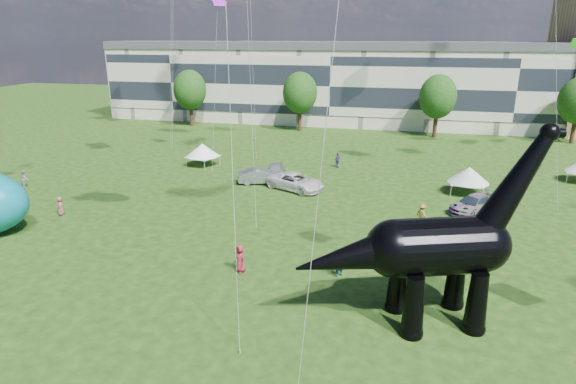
# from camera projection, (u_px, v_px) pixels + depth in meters

# --- Properties ---
(ground) EXTENTS (220.00, 220.00, 0.00)m
(ground) POSITION_uv_depth(u_px,v_px,m) (304.00, 348.00, 22.68)
(ground) COLOR #16330C
(ground) RESTS_ON ground
(terrace_row) EXTENTS (78.00, 11.00, 12.00)m
(terrace_row) POSITION_uv_depth(u_px,v_px,m) (335.00, 86.00, 79.87)
(terrace_row) COLOR beige
(terrace_row) RESTS_ON ground
(tree_far_left) EXTENTS (5.20, 5.20, 9.44)m
(tree_far_left) POSITION_uv_depth(u_px,v_px,m) (190.00, 87.00, 76.49)
(tree_far_left) COLOR #382314
(tree_far_left) RESTS_ON ground
(tree_mid_left) EXTENTS (5.20, 5.20, 9.44)m
(tree_mid_left) POSITION_uv_depth(u_px,v_px,m) (300.00, 89.00, 72.38)
(tree_mid_left) COLOR #382314
(tree_mid_left) RESTS_ON ground
(tree_mid_right) EXTENTS (5.20, 5.20, 9.44)m
(tree_mid_right) POSITION_uv_depth(u_px,v_px,m) (438.00, 93.00, 67.82)
(tree_mid_right) COLOR #382314
(tree_mid_right) RESTS_ON ground
(dinosaur_sculpture) EXTENTS (12.71, 6.30, 10.57)m
(dinosaur_sculpture) POSITION_uv_depth(u_px,v_px,m) (429.00, 250.00, 23.63)
(dinosaur_sculpture) COLOR black
(dinosaur_sculpture) RESTS_ON ground
(car_silver) EXTENTS (2.55, 4.74, 1.53)m
(car_silver) POSITION_uv_depth(u_px,v_px,m) (275.00, 171.00, 49.59)
(car_silver) COLOR silver
(car_silver) RESTS_ON ground
(car_grey) EXTENTS (4.79, 2.91, 1.49)m
(car_grey) POSITION_uv_depth(u_px,v_px,m) (261.00, 176.00, 47.68)
(car_grey) COLOR gray
(car_grey) RESTS_ON ground
(car_white) EXTENTS (6.30, 4.80, 1.59)m
(car_white) POSITION_uv_depth(u_px,v_px,m) (296.00, 182.00, 45.70)
(car_white) COLOR silver
(car_white) RESTS_ON ground
(car_dark) EXTENTS (4.74, 4.98, 1.42)m
(car_dark) POSITION_uv_depth(u_px,v_px,m) (474.00, 204.00, 39.92)
(car_dark) COLOR #595960
(car_dark) RESTS_ON ground
(gazebo_near) EXTENTS (4.17, 4.17, 2.58)m
(gazebo_near) POSITION_uv_depth(u_px,v_px,m) (469.00, 175.00, 44.23)
(gazebo_near) COLOR silver
(gazebo_near) RESTS_ON ground
(gazebo_left) EXTENTS (4.54, 4.54, 2.54)m
(gazebo_left) POSITION_uv_depth(u_px,v_px,m) (202.00, 150.00, 53.89)
(gazebo_left) COLOR white
(gazebo_left) RESTS_ON ground
(visitors) EXTENTS (50.88, 47.30, 1.79)m
(visitors) POSITION_uv_depth(u_px,v_px,m) (321.00, 220.00, 36.10)
(visitors) COLOR black
(visitors) RESTS_ON ground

